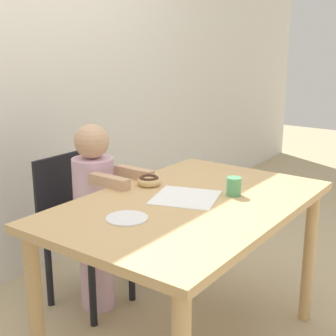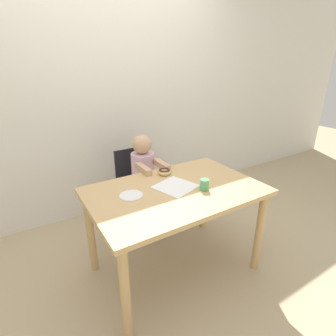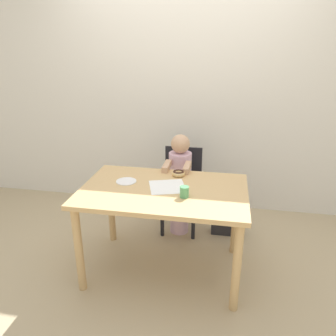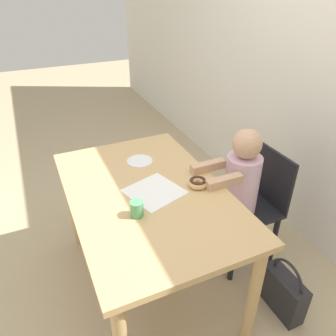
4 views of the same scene
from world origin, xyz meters
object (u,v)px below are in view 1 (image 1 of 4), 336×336
at_px(child_figure, 96,216).
at_px(cup, 234,186).
at_px(handbag, 146,249).
at_px(donut, 149,181).
at_px(chair, 82,227).

bearing_deg(child_figure, cup, -79.18).
height_order(child_figure, handbag, child_figure).
bearing_deg(child_figure, donut, -83.89).
bearing_deg(cup, donut, 104.63).
bearing_deg(chair, handbag, -8.09).
distance_m(child_figure, cup, 0.76).
height_order(donut, handbag, donut).
distance_m(chair, handbag, 0.54).
bearing_deg(chair, donut, -85.42).
relative_size(child_figure, handbag, 2.64).
relative_size(chair, cup, 9.94).
distance_m(chair, child_figure, 0.14).
xyz_separation_m(donut, cup, (0.10, -0.39, 0.02)).
relative_size(chair, child_figure, 0.81).
bearing_deg(handbag, donut, -139.08).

